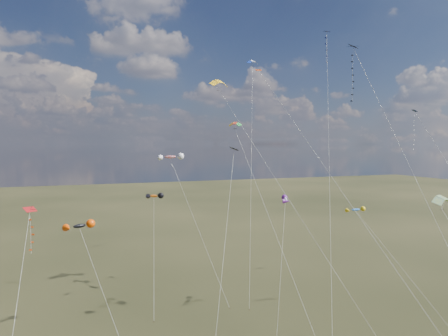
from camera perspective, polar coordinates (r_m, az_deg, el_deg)
name	(u,v)px	position (r m, az deg, el deg)	size (l,w,h in m)	color
diamond_black_high	(359,87)	(48.79, 18.77, 10.96)	(4.63, 18.76, 33.49)	black
diamond_navy_tall	(327,66)	(57.47, 14.48, 13.89)	(10.92, 17.66, 37.73)	#0D1344
diamond_black_mid	(229,199)	(43.55, 0.76, -4.44)	(6.97, 11.18, 21.63)	black
diamond_red_low	(29,238)	(41.32, -26.05, -9.03)	(2.26, 11.14, 16.12)	#AB1416
diamond_navy_right	(419,138)	(69.89, 26.13, 3.87)	(5.58, 17.64, 27.44)	#081B4E
diamond_orange_center	(322,162)	(44.81, 13.83, 0.79)	(10.58, 24.80, 31.39)	#CE4010
parafoil_yellow	(220,82)	(58.67, -0.60, 12.15)	(12.19, 24.16, 31.72)	yellow
parafoil_blue_white	(253,63)	(78.20, 4.12, 14.78)	(11.75, 23.51, 38.29)	#163DC3
parafoil_striped	(443,198)	(45.85, 28.77, -3.78)	(3.22, 12.78, 17.25)	yellow
parafoil_tricolor	(236,125)	(54.53, 1.69, 6.11)	(3.46, 19.56, 25.29)	#DA9B07
novelty_black_orange	(80,226)	(49.47, -19.93, -7.82)	(6.07, 10.98, 13.11)	black
novelty_orange_black	(154,196)	(60.87, -9.99, -4.02)	(3.49, 12.39, 14.72)	orange
novelty_white_purple	(285,200)	(52.53, 8.76, -4.47)	(5.55, 8.05, 15.26)	white
novelty_redwhite_stripe	(170,157)	(62.24, -7.68, 1.53)	(7.24, 13.37, 20.59)	red
novelty_blue_yellow	(356,210)	(55.65, 18.39, -5.76)	(8.23, 9.45, 13.71)	blue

